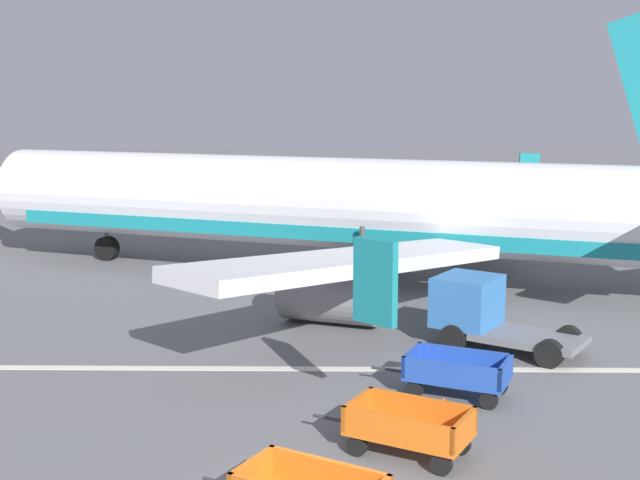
{
  "coord_description": "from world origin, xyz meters",
  "views": [
    {
      "loc": [
        0.14,
        -13.83,
        7.45
      ],
      "look_at": [
        -0.22,
        13.14,
        2.8
      ],
      "focal_mm": 46.8,
      "sensor_mm": 36.0,
      "label": 1
    }
  ],
  "objects_px": {
    "service_truck_beside_carts": "(482,311)",
    "traffic_cone_near_plane": "(443,410)",
    "baggage_cart_far_end": "(457,373)",
    "airplane": "(344,206)",
    "baggage_cart_fourth_in_row": "(408,428)"
  },
  "relations": [
    {
      "from": "airplane",
      "to": "traffic_cone_near_plane",
      "type": "distance_m",
      "value": 15.83
    },
    {
      "from": "baggage_cart_fourth_in_row",
      "to": "traffic_cone_near_plane",
      "type": "relative_size",
      "value": 5.63
    },
    {
      "from": "baggage_cart_far_end",
      "to": "traffic_cone_near_plane",
      "type": "bearing_deg",
      "value": -108.1
    },
    {
      "from": "baggage_cart_fourth_in_row",
      "to": "traffic_cone_near_plane",
      "type": "distance_m",
      "value": 2.06
    },
    {
      "from": "service_truck_beside_carts",
      "to": "traffic_cone_near_plane",
      "type": "bearing_deg",
      "value": -107.91
    },
    {
      "from": "airplane",
      "to": "baggage_cart_far_end",
      "type": "bearing_deg",
      "value": -79.13
    },
    {
      "from": "service_truck_beside_carts",
      "to": "traffic_cone_near_plane",
      "type": "distance_m",
      "value": 6.36
    },
    {
      "from": "airplane",
      "to": "traffic_cone_near_plane",
      "type": "xyz_separation_m",
      "value": [
        2.07,
        -15.45,
        -2.74
      ]
    },
    {
      "from": "airplane",
      "to": "service_truck_beside_carts",
      "type": "distance_m",
      "value": 10.44
    },
    {
      "from": "baggage_cart_fourth_in_row",
      "to": "baggage_cart_far_end",
      "type": "distance_m",
      "value": 3.84
    },
    {
      "from": "baggage_cart_fourth_in_row",
      "to": "baggage_cart_far_end",
      "type": "relative_size",
      "value": 0.98
    },
    {
      "from": "traffic_cone_near_plane",
      "to": "baggage_cart_fourth_in_row",
      "type": "bearing_deg",
      "value": -118.47
    },
    {
      "from": "airplane",
      "to": "service_truck_beside_carts",
      "type": "relative_size",
      "value": 7.77
    },
    {
      "from": "baggage_cart_far_end",
      "to": "service_truck_beside_carts",
      "type": "height_order",
      "value": "service_truck_beside_carts"
    },
    {
      "from": "airplane",
      "to": "baggage_cart_far_end",
      "type": "relative_size",
      "value": 10.29
    }
  ]
}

